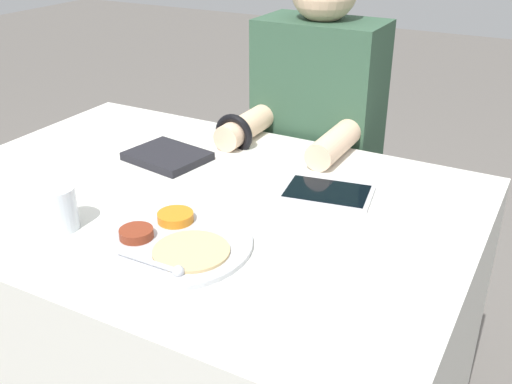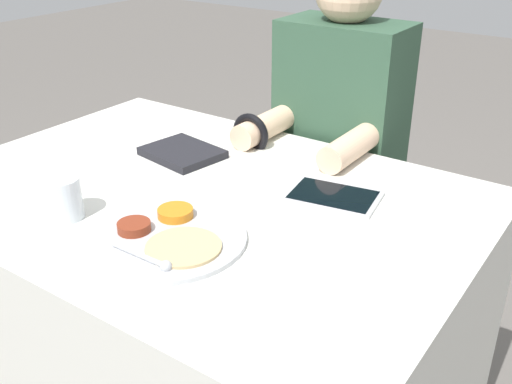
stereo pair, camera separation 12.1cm
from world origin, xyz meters
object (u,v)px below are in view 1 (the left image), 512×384
(tablet_device, at_px, (327,193))
(person_diner, at_px, (314,181))
(drinking_glass, at_px, (57,208))
(red_notebook, at_px, (167,157))
(thali_tray, at_px, (172,242))

(tablet_device, height_order, person_diner, person_diner)
(person_diner, xyz_separation_m, drinking_glass, (-0.21, -0.80, 0.22))
(tablet_device, relative_size, drinking_glass, 2.45)
(person_diner, bearing_deg, red_notebook, -119.08)
(thali_tray, height_order, person_diner, person_diner)
(thali_tray, distance_m, drinking_glass, 0.25)
(thali_tray, xyz_separation_m, drinking_glass, (-0.24, -0.05, 0.04))
(thali_tray, height_order, red_notebook, thali_tray)
(red_notebook, distance_m, person_diner, 0.51)
(thali_tray, bearing_deg, tablet_device, 63.16)
(person_diner, bearing_deg, drinking_glass, -104.93)
(thali_tray, relative_size, drinking_glass, 3.43)
(thali_tray, height_order, drinking_glass, drinking_glass)
(drinking_glass, bearing_deg, tablet_device, 43.87)
(thali_tray, distance_m, tablet_device, 0.39)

